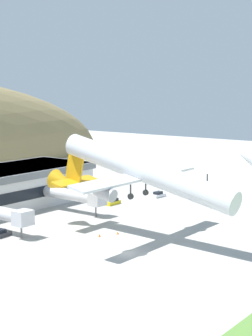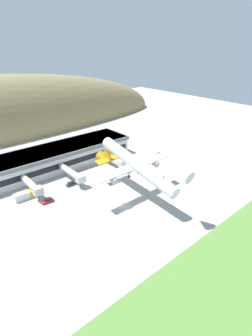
# 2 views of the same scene
# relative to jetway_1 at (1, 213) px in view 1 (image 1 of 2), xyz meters

# --- Properties ---
(ground_plane) EXTENTS (388.21, 388.21, 0.00)m
(ground_plane) POSITION_rel_jetway_1_xyz_m (4.23, -27.72, -3.99)
(ground_plane) COLOR #ADAAA3
(jetway_1) EXTENTS (3.38, 17.23, 5.43)m
(jetway_1) POSITION_rel_jetway_1_xyz_m (0.00, 0.00, 0.00)
(jetway_1) COLOR silver
(jetway_1) RESTS_ON ground_plane
(jetway_2) EXTENTS (3.38, 17.05, 5.43)m
(jetway_2) POSITION_rel_jetway_1_xyz_m (21.83, 0.09, -0.00)
(jetway_2) COLOR silver
(jetway_2) RESTS_ON ground_plane
(cargo_airplane) EXTENTS (34.07, 46.76, 13.75)m
(cargo_airplane) POSITION_rel_jetway_1_xyz_m (12.26, -24.89, 8.91)
(cargo_airplane) COLOR silver
(service_car_0) EXTENTS (4.48, 1.84, 1.48)m
(service_car_0) POSITION_rel_jetway_1_xyz_m (34.01, -0.57, -3.38)
(service_car_0) COLOR gold
(service_car_0) RESTS_ON ground_plane
(service_car_2) EXTENTS (4.27, 1.96, 1.49)m
(service_car_2) POSITION_rel_jetway_1_xyz_m (48.14, -4.33, -3.38)
(service_car_2) COLOR silver
(service_car_2) RESTS_ON ground_plane
(service_car_3) EXTENTS (4.55, 2.01, 1.49)m
(service_car_3) POSITION_rel_jetway_1_xyz_m (-2.08, -2.03, -3.37)
(service_car_3) COLOR #333338
(service_car_3) RESTS_ON ground_plane
(traffic_cone_0) EXTENTS (0.52, 0.52, 0.58)m
(traffic_cone_0) POSITION_rel_jetway_1_xyz_m (13.26, -18.46, -3.71)
(traffic_cone_0) COLOR orange
(traffic_cone_0) RESTS_ON ground_plane
(traffic_cone_1) EXTENTS (0.52, 0.52, 0.58)m
(traffic_cone_1) POSITION_rel_jetway_1_xyz_m (9.63, -16.90, -3.71)
(traffic_cone_1) COLOR orange
(traffic_cone_1) RESTS_ON ground_plane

